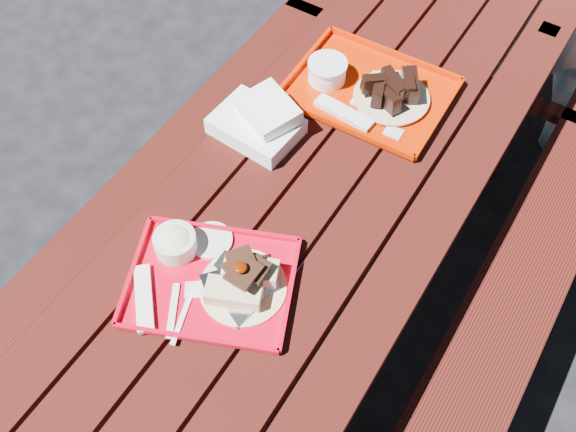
{
  "coord_description": "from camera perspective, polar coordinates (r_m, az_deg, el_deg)",
  "views": [
    {
      "loc": [
        0.47,
        -0.89,
        2.14
      ],
      "look_at": [
        0.0,
        -0.15,
        0.82
      ],
      "focal_mm": 40.0,
      "sensor_mm": 36.0,
      "label": 1
    }
  ],
  "objects": [
    {
      "name": "white_cloth",
      "position": [
        1.82,
        -2.55,
        8.38
      ],
      "size": [
        0.25,
        0.22,
        0.1
      ],
      "color": "white",
      "rests_on": "picnic_table_near"
    },
    {
      "name": "ground",
      "position": [
        2.36,
        1.97,
        -8.55
      ],
      "size": [
        60.0,
        60.0,
        0.0
      ],
      "primitive_type": "plane",
      "color": "black",
      "rests_on": "ground"
    },
    {
      "name": "far_tray",
      "position": [
        1.94,
        6.95,
        11.16
      ],
      "size": [
        0.47,
        0.37,
        0.08
      ],
      "color": "#C52200",
      "rests_on": "picnic_table_near"
    },
    {
      "name": "picnic_table_near",
      "position": [
        1.87,
        2.46,
        -1.21
      ],
      "size": [
        1.41,
        2.4,
        0.75
      ],
      "color": "#45110D",
      "rests_on": "ground"
    },
    {
      "name": "near_tray",
      "position": [
        1.56,
        -6.79,
        -4.95
      ],
      "size": [
        0.48,
        0.44,
        0.13
      ],
      "color": "red",
      "rests_on": "picnic_table_near"
    }
  ]
}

